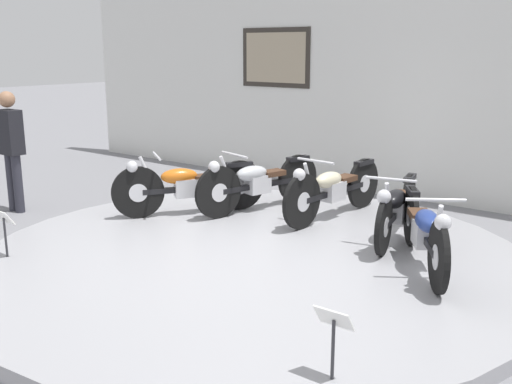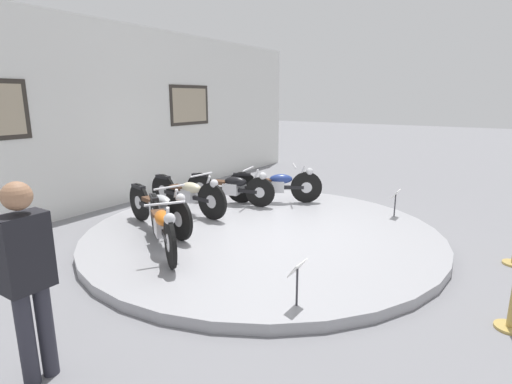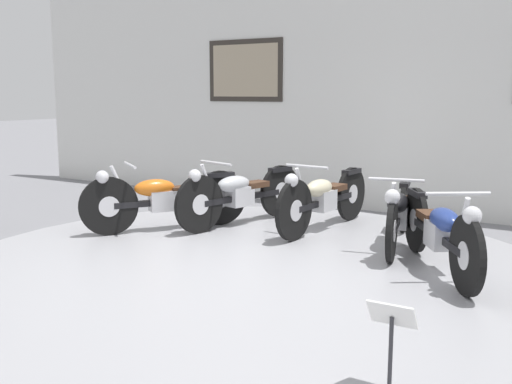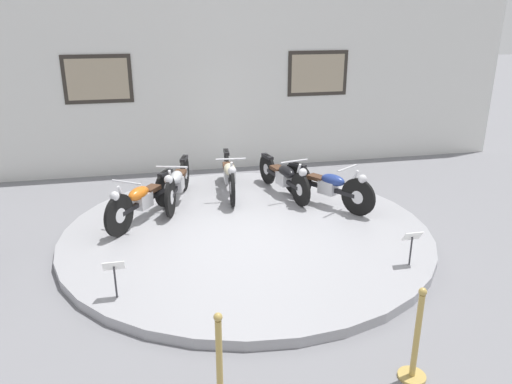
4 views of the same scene
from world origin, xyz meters
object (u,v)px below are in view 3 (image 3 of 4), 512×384
at_px(motorcycle_orange, 163,197).
at_px(motorcycle_black, 398,212).
at_px(motorcycle_cream, 323,197).
at_px(motorcycle_silver, 240,193).
at_px(info_placard_front_centre, 392,326).
at_px(motorcycle_blue, 440,230).

bearing_deg(motorcycle_orange, motorcycle_black, 15.18).
height_order(motorcycle_orange, motorcycle_cream, motorcycle_cream).
bearing_deg(motorcycle_silver, info_placard_front_centre, -46.08).
distance_m(motorcycle_black, motorcycle_blue, 0.94).
xyz_separation_m(motorcycle_cream, info_placard_front_centre, (1.97, -3.35, -0.03)).
relative_size(motorcycle_orange, motorcycle_silver, 0.86).
bearing_deg(motorcycle_orange, motorcycle_blue, -0.03).
xyz_separation_m(motorcycle_cream, motorcycle_blue, (1.62, -0.99, -0.01)).
height_order(motorcycle_silver, motorcycle_black, motorcycle_silver).
xyz_separation_m(motorcycle_orange, motorcycle_black, (2.61, 0.71, -0.03)).
bearing_deg(motorcycle_orange, motorcycle_cream, 31.49).
relative_size(motorcycle_cream, info_placard_front_centre, 3.96).
xyz_separation_m(motorcycle_blue, info_placard_front_centre, (0.35, -2.36, -0.03)).
bearing_deg(motorcycle_blue, motorcycle_cream, 148.57).
bearing_deg(info_placard_front_centre, motorcycle_silver, 133.92).
bearing_deg(motorcycle_silver, motorcycle_black, -0.13).
distance_m(motorcycle_black, info_placard_front_centre, 3.22).
distance_m(motorcycle_cream, motorcycle_blue, 1.90).
distance_m(motorcycle_silver, motorcycle_black, 2.00).
height_order(motorcycle_silver, info_placard_front_centre, motorcycle_silver).
bearing_deg(motorcycle_blue, info_placard_front_centre, -81.64).
bearing_deg(motorcycle_black, motorcycle_cream, 164.45).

